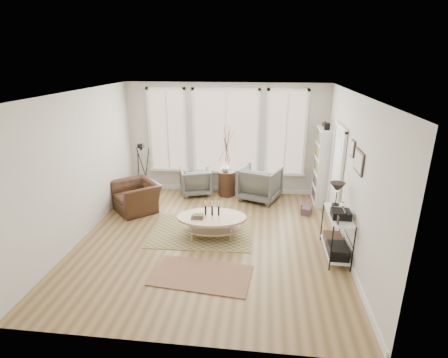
# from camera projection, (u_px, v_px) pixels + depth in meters

# --- Properties ---
(room) EXTENTS (5.50, 5.54, 2.90)m
(room) POSITION_uv_depth(u_px,v_px,m) (211.00, 172.00, 6.62)
(room) COLOR olive
(room) RESTS_ON ground
(bay_window) EXTENTS (4.14, 0.12, 2.24)m
(bay_window) POSITION_uv_depth(u_px,v_px,m) (226.00, 134.00, 9.08)
(bay_window) COLOR tan
(bay_window) RESTS_ON ground
(door) EXTENTS (0.09, 1.06, 2.22)m
(door) POSITION_uv_depth(u_px,v_px,m) (336.00, 174.00, 7.50)
(door) COLOR silver
(door) RESTS_ON ground
(bookcase) EXTENTS (0.31, 0.85, 2.06)m
(bookcase) POSITION_uv_depth(u_px,v_px,m) (322.00, 166.00, 8.57)
(bookcase) COLOR white
(bookcase) RESTS_ON ground
(low_shelf) EXTENTS (0.38, 1.08, 1.30)m
(low_shelf) POSITION_uv_depth(u_px,v_px,m) (337.00, 230.00, 6.37)
(low_shelf) COLOR white
(low_shelf) RESTS_ON ground
(wall_art) EXTENTS (0.04, 0.88, 0.44)m
(wall_art) POSITION_uv_depth(u_px,v_px,m) (357.00, 158.00, 5.92)
(wall_art) COLOR black
(wall_art) RESTS_ON ground
(rug_main) EXTENTS (2.17, 1.66, 0.01)m
(rug_main) POSITION_uv_depth(u_px,v_px,m) (202.00, 231.00, 7.40)
(rug_main) COLOR brown
(rug_main) RESTS_ON ground
(rug_runner) EXTENTS (1.73, 1.07, 0.01)m
(rug_runner) POSITION_uv_depth(u_px,v_px,m) (202.00, 275.00, 5.90)
(rug_runner) COLOR brown
(rug_runner) RESTS_ON ground
(coffee_table) EXTENTS (1.46, 0.99, 0.65)m
(coffee_table) POSITION_uv_depth(u_px,v_px,m) (211.00, 221.00, 7.10)
(coffee_table) COLOR tan
(coffee_table) RESTS_ON ground
(armchair_left) EXTENTS (0.98, 0.99, 0.71)m
(armchair_left) POSITION_uv_depth(u_px,v_px,m) (195.00, 181.00, 9.33)
(armchair_left) COLOR #60615C
(armchair_left) RESTS_ON ground
(armchair_right) EXTENTS (1.21, 1.22, 0.87)m
(armchair_right) POSITION_uv_depth(u_px,v_px,m) (260.00, 183.00, 8.95)
(armchair_right) COLOR #60615C
(armchair_right) RESTS_ON ground
(side_table) EXTENTS (0.44, 0.44, 1.84)m
(side_table) POSITION_uv_depth(u_px,v_px,m) (227.00, 163.00, 9.07)
(side_table) COLOR #3C2316
(side_table) RESTS_ON ground
(vase) EXTENTS (0.28, 0.28, 0.22)m
(vase) POSITION_uv_depth(u_px,v_px,m) (225.00, 167.00, 9.11)
(vase) COLOR silver
(vase) RESTS_ON side_table
(accent_chair) EXTENTS (1.40, 1.40, 0.69)m
(accent_chair) POSITION_uv_depth(u_px,v_px,m) (136.00, 196.00, 8.34)
(accent_chair) COLOR #3C2316
(accent_chair) RESTS_ON ground
(tripod_camera) EXTENTS (0.51, 0.51, 1.43)m
(tripod_camera) POSITION_uv_depth(u_px,v_px,m) (143.00, 173.00, 8.98)
(tripod_camera) COLOR black
(tripod_camera) RESTS_ON ground
(book_stack_near) EXTENTS (0.25, 0.29, 0.16)m
(book_stack_near) POSITION_uv_depth(u_px,v_px,m) (305.00, 207.00, 8.41)
(book_stack_near) COLOR brown
(book_stack_near) RESTS_ON ground
(book_stack_far) EXTENTS (0.28, 0.31, 0.17)m
(book_stack_far) POSITION_uv_depth(u_px,v_px,m) (306.00, 211.00, 8.19)
(book_stack_far) COLOR brown
(book_stack_far) RESTS_ON ground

